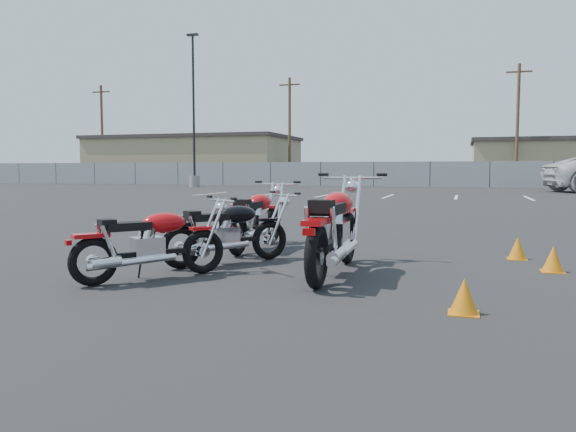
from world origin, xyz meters
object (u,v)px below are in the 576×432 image
(motorcycle_second_black, at_px, (227,232))
(motorcycle_third_red, at_px, (151,243))
(motorcycle_rear_red, at_px, (335,229))
(motorcycle_front_red, at_px, (256,219))

(motorcycle_second_black, bearing_deg, motorcycle_third_red, -107.95)
(motorcycle_third_red, bearing_deg, motorcycle_second_black, 72.05)
(motorcycle_second_black, distance_m, motorcycle_rear_red, 1.54)
(motorcycle_front_red, xyz_separation_m, motorcycle_third_red, (-0.28, -2.62, -0.06))
(motorcycle_second_black, xyz_separation_m, motorcycle_third_red, (-0.40, -1.22, -0.01))
(motorcycle_rear_red, bearing_deg, motorcycle_third_red, -154.77)
(motorcycle_second_black, xyz_separation_m, motorcycle_rear_red, (1.51, -0.32, 0.12))
(motorcycle_front_red, xyz_separation_m, motorcycle_second_black, (0.12, -1.40, -0.05))
(motorcycle_third_red, height_order, motorcycle_rear_red, motorcycle_rear_red)
(motorcycle_front_red, height_order, motorcycle_rear_red, motorcycle_rear_red)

